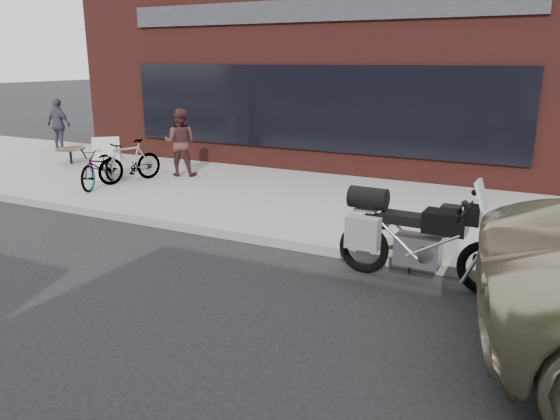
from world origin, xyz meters
name	(u,v)px	position (x,y,z in m)	size (l,w,h in m)	color
ground	(102,386)	(0.00, 0.00, 0.00)	(120.00, 120.00, 0.00)	black
near_sidewalk	(358,202)	(0.00, 7.00, 0.07)	(44.00, 6.00, 0.15)	gray
storefront	(373,78)	(-2.00, 13.98, 2.25)	(14.00, 10.07, 4.50)	#4D1D19
motorcycle	(411,236)	(1.85, 3.61, 0.62)	(2.28, 0.74, 1.44)	black
bicycle_front	(100,166)	(-5.35, 5.50, 0.59)	(0.58, 1.67, 0.88)	gray
bicycle_rear	(130,161)	(-5.09, 6.15, 0.62)	(0.44, 1.56, 0.94)	gray
sandwich_sign	(107,158)	(-5.78, 6.15, 0.63)	(0.82, 0.81, 0.97)	beige
cafe_table	(70,149)	(-8.02, 7.14, 0.54)	(0.74, 0.74, 0.42)	black
cafe_patron_left	(180,142)	(-4.50, 7.24, 0.94)	(0.76, 0.60, 1.57)	#462625
cafe_patron_right	(59,125)	(-10.00, 8.60, 0.93)	(0.92, 0.38, 1.56)	#413F50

